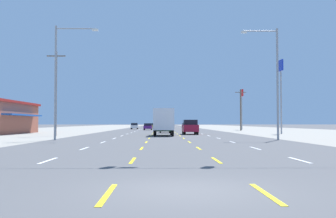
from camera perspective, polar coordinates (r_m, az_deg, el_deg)
ground_plane at (r=74.97m, az=-0.65°, el=-3.28°), size 572.00×572.00×0.00m
lot_apron_left at (r=78.77m, az=-18.99°, el=-3.11°), size 28.00×440.00×0.01m
lot_apron_right at (r=79.14m, az=17.60°, el=-3.12°), size 28.00×440.00×0.01m
lane_markings at (r=113.47m, az=-0.80°, el=-2.87°), size 10.64×227.60×0.01m
signal_span_wire at (r=17.77m, az=0.02°, el=11.10°), size 25.28×0.53×9.93m
box_truck_center_turn_nearest at (r=46.30m, az=-0.68°, el=-1.75°), size 2.40×7.20×3.23m
suv_inner_right_near at (r=51.95m, az=3.31°, el=-2.68°), size 1.98×4.90×1.98m
hatchback_center_turn_mid at (r=59.61m, az=-0.45°, el=-2.84°), size 1.72×3.90×1.54m
hatchback_center_turn_midfar at (r=83.05m, az=-0.53°, el=-2.62°), size 1.72×3.90×1.54m
sedan_inner_left_far at (r=83.89m, az=-3.02°, el=-2.63°), size 1.80×4.50×1.46m
hatchback_far_left_farther at (r=95.65m, az=-5.02°, el=-2.54°), size 1.72×3.90×1.54m
sedan_inner_left_farthest at (r=101.72m, az=-2.65°, el=-2.54°), size 1.80×4.50×1.46m
hatchback_far_right_distant_a at (r=118.91m, az=2.52°, el=-2.46°), size 1.72×3.90×1.54m
sedan_inner_right_distant_b at (r=133.67m, az=0.55°, el=-2.43°), size 1.80×4.50×1.46m
pole_sign_right_row_1 at (r=56.88m, az=16.52°, el=4.10°), size 0.24×1.65×10.56m
pole_sign_right_row_2 at (r=86.33m, az=10.96°, el=1.53°), size 0.24×2.50×8.98m
streetlight_left_row_0 at (r=36.15m, az=-15.90°, el=5.00°), size 3.93×0.26×10.44m
streetlight_right_row_0 at (r=36.46m, az=15.60°, el=4.72°), size 3.42×0.26×10.29m
utility_pole_left_row_0 at (r=47.12m, az=-16.43°, el=2.49°), size 2.20×0.26×10.12m
utility_pole_right_row_1 at (r=78.88m, az=10.81°, el=0.00°), size 2.20×0.26×8.40m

